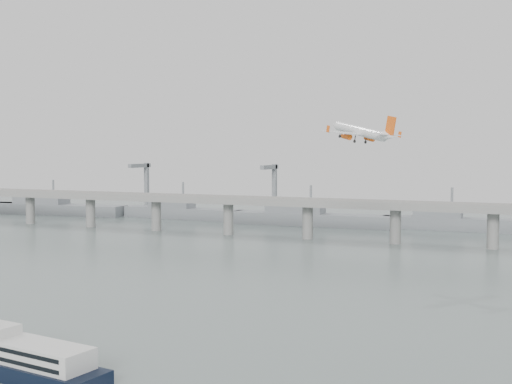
% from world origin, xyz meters
% --- Properties ---
extents(ground, '(900.00, 900.00, 0.00)m').
position_xyz_m(ground, '(0.00, 0.00, 0.00)').
color(ground, slate).
rests_on(ground, ground).
extents(bridge, '(800.00, 22.00, 23.90)m').
position_xyz_m(bridge, '(-1.15, 200.00, 17.65)').
color(bridge, gray).
rests_on(bridge, ground).
extents(distant_fleet, '(453.00, 60.90, 40.00)m').
position_xyz_m(distant_fleet, '(-155.36, 265.08, 6.22)').
color(distant_fleet, slate).
rests_on(distant_fleet, ground).
extents(ferry, '(76.83, 21.17, 14.52)m').
position_xyz_m(ferry, '(-13.72, -48.88, 3.94)').
color(ferry, black).
rests_on(ferry, ground).
extents(airliner, '(33.63, 31.50, 10.28)m').
position_xyz_m(airliner, '(28.42, 92.38, 57.83)').
color(airliner, silver).
rests_on(airliner, ground).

